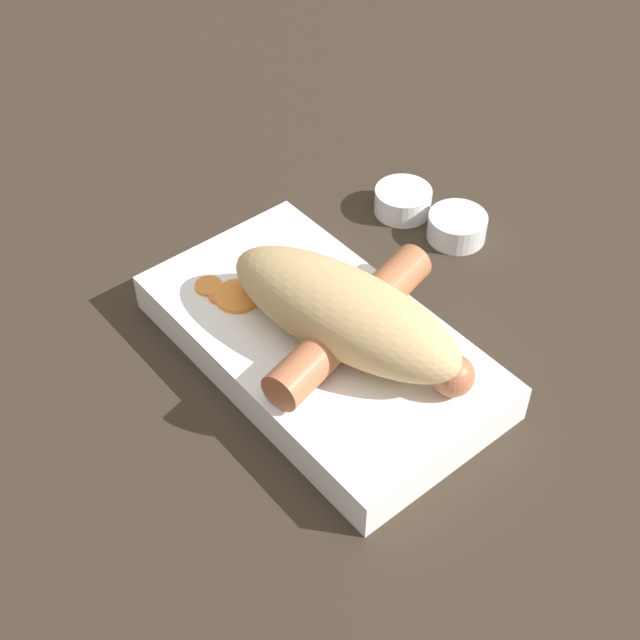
% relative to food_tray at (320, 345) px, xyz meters
% --- Properties ---
extents(ground_plane, '(3.00, 3.00, 0.00)m').
position_rel_food_tray_xyz_m(ground_plane, '(0.00, 0.00, -0.02)').
color(ground_plane, '#33281E').
extents(food_tray, '(0.27, 0.15, 0.03)m').
position_rel_food_tray_xyz_m(food_tray, '(0.00, 0.00, 0.00)').
color(food_tray, white).
rests_on(food_tray, ground_plane).
extents(bread_roll, '(0.20, 0.11, 0.06)m').
position_rel_food_tray_xyz_m(bread_roll, '(0.02, 0.01, 0.04)').
color(bread_roll, tan).
rests_on(bread_roll, food_tray).
extents(sausage, '(0.19, 0.17, 0.03)m').
position_rel_food_tray_xyz_m(sausage, '(0.02, 0.01, 0.03)').
color(sausage, '#B26642').
rests_on(sausage, food_tray).
extents(pickled_veggies, '(0.06, 0.05, 0.00)m').
position_rel_food_tray_xyz_m(pickled_veggies, '(-0.07, -0.03, 0.02)').
color(pickled_veggies, orange).
rests_on(pickled_veggies, food_tray).
extents(condiment_cup_near, '(0.05, 0.05, 0.02)m').
position_rel_food_tray_xyz_m(condiment_cup_near, '(-0.04, 0.18, -0.01)').
color(condiment_cup_near, white).
rests_on(condiment_cup_near, ground_plane).
extents(condiment_cup_far, '(0.05, 0.05, 0.02)m').
position_rel_food_tray_xyz_m(condiment_cup_far, '(-0.09, 0.17, -0.01)').
color(condiment_cup_far, white).
rests_on(condiment_cup_far, ground_plane).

